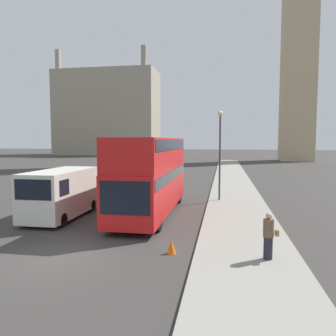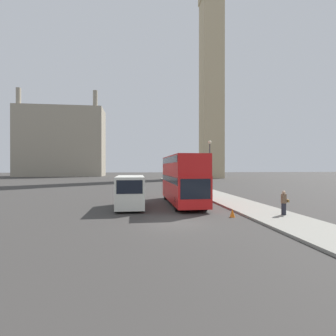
{
  "view_description": "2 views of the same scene",
  "coord_description": "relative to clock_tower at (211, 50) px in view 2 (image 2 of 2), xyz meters",
  "views": [
    {
      "loc": [
        6.02,
        -10.7,
        4.23
      ],
      "look_at": [
        3.18,
        5.88,
        2.83
      ],
      "focal_mm": 35.0,
      "sensor_mm": 36.0,
      "label": 1
    },
    {
      "loc": [
        -2.42,
        -15.74,
        3.38
      ],
      "look_at": [
        1.71,
        16.55,
        3.26
      ],
      "focal_mm": 28.0,
      "sensor_mm": 36.0,
      "label": 2
    }
  ],
  "objects": [
    {
      "name": "sidewalk_strip",
      "position": [
        -14.06,
        -62.08,
        -39.1
      ],
      "size": [
        3.77,
        120.0,
        0.15
      ],
      "color": "gray",
      "rests_on": "ground_plane"
    },
    {
      "name": "clock_tower",
      "position": [
        0.0,
        0.0,
        0.0
      ],
      "size": [
        6.79,
        6.96,
        76.47
      ],
      "color": "tan",
      "rests_on": "ground_plane"
    },
    {
      "name": "traffic_cone",
      "position": [
        -16.83,
        -60.92,
        -38.9
      ],
      "size": [
        0.36,
        0.36,
        0.55
      ],
      "color": "orange",
      "rests_on": "ground_plane"
    },
    {
      "name": "building_block_distant",
      "position": [
        -49.93,
        22.91,
        -26.67
      ],
      "size": [
        30.05,
        13.36,
        30.41
      ],
      "color": "#9E937F",
      "rests_on": "ground_plane"
    },
    {
      "name": "white_van",
      "position": [
        -23.71,
        -56.31,
        -37.77
      ],
      "size": [
        2.22,
        5.44,
        2.63
      ],
      "color": "silver",
      "rests_on": "ground_plane"
    },
    {
      "name": "red_double_decker_bus",
      "position": [
        -19.05,
        -54.45,
        -36.72
      ],
      "size": [
        2.55,
        10.28,
        4.38
      ],
      "color": "red",
      "rests_on": "ground_plane"
    },
    {
      "name": "street_lamp",
      "position": [
        -15.2,
        -50.05,
        -35.05
      ],
      "size": [
        0.36,
        0.36,
        6.11
      ],
      "color": "#38383D",
      "rests_on": "sidewalk_strip"
    },
    {
      "name": "ground_plane",
      "position": [
        -20.94,
        -62.08,
        -39.17
      ],
      "size": [
        300.0,
        300.0,
        0.0
      ],
      "primitive_type": "plane",
      "color": "#383533"
    },
    {
      "name": "pedestrian",
      "position": [
        -13.37,
        -61.32,
        -38.21
      ],
      "size": [
        0.52,
        0.36,
        1.62
      ],
      "color": "#23232D",
      "rests_on": "sidewalk_strip"
    }
  ]
}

